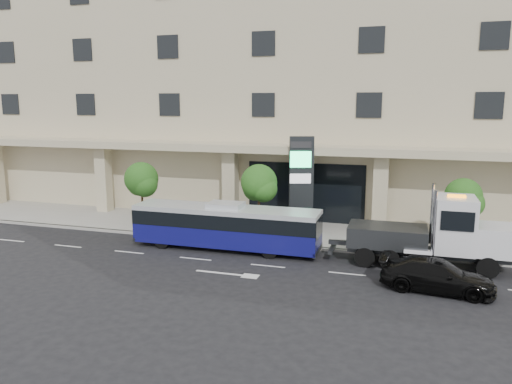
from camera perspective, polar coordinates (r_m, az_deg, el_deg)
ground at (r=27.02m, az=2.23°, el=-7.46°), size 120.00×120.00×0.00m
sidewalk at (r=31.66m, az=4.55°, el=-4.66°), size 120.00×6.00×0.15m
curb at (r=28.85m, az=3.25°, el=-6.15°), size 120.00×0.30×0.15m
convention_center at (r=40.86m, az=7.99°, el=12.67°), size 60.00×17.60×20.00m
tree_left at (r=33.30m, az=-12.93°, el=1.20°), size 2.27×2.20×4.22m
tree_mid at (r=30.13m, az=0.38°, el=0.80°), size 2.28×2.20×4.38m
tree_right at (r=29.11m, az=22.63°, el=-0.80°), size 2.10×2.00×4.04m
city_bus at (r=28.12m, az=-3.48°, el=-3.86°), size 10.61×2.24×2.69m
tow_truck at (r=26.57m, az=19.95°, el=-4.60°), size 9.03×2.35×4.12m
black_sedan at (r=23.63m, az=19.98°, el=-8.96°), size 5.04×2.48×1.41m
signage_pylon at (r=31.29m, az=5.18°, el=0.98°), size 1.57×0.97×5.97m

